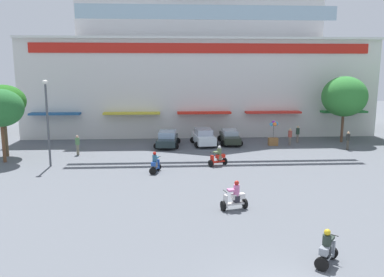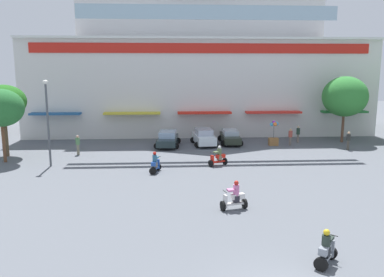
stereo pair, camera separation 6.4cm
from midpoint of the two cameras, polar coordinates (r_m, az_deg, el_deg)
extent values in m
plane|color=#575C63|center=(25.24, 4.96, -6.74)|extent=(128.00, 128.00, 0.00)
cube|color=silver|center=(47.82, 0.78, 7.68)|extent=(38.57, 13.53, 10.45)
cube|color=silver|center=(48.85, 0.74, 17.59)|extent=(26.61, 12.18, 6.33)
cube|color=red|center=(41.03, 1.56, 13.24)|extent=(35.48, 0.12, 1.01)
cube|color=silver|center=(41.06, 1.57, 14.72)|extent=(38.57, 0.70, 0.24)
cube|color=#235488|center=(42.20, -19.70, 3.47)|extent=(5.14, 1.10, 0.20)
cube|color=gold|center=(40.74, -8.96, 3.72)|extent=(5.88, 1.10, 0.20)
cube|color=red|center=(40.74, 1.76, 3.84)|extent=(5.67, 1.10, 0.20)
cube|color=red|center=(42.09, 11.88, 3.83)|extent=(5.93, 1.10, 0.20)
cube|color=#257333|center=(44.81, 21.56, 3.71)|extent=(4.89, 1.10, 0.20)
cube|color=#99B7C6|center=(35.95, 2.40, 18.21)|extent=(23.42, 0.08, 1.27)
cylinder|color=brown|center=(36.30, -25.93, 0.24)|extent=(0.29, 0.29, 3.41)
ellipsoid|color=#21621B|center=(35.95, -26.31, 4.95)|extent=(3.70, 3.96, 2.79)
cylinder|color=brown|center=(41.99, 21.35, 1.59)|extent=(0.27, 0.27, 3.11)
ellipsoid|color=#2F7C32|center=(41.67, 21.62, 5.81)|extent=(4.43, 4.52, 4.03)
cylinder|color=brown|center=(34.06, -26.22, -0.62)|extent=(0.25, 0.25, 3.12)
ellipsoid|color=#276830|center=(33.70, -26.60, 4.08)|extent=(3.57, 3.20, 2.98)
cube|color=#1C292B|center=(37.15, -3.71, -0.28)|extent=(2.16, 4.62, 0.64)
cube|color=#94B1CE|center=(37.04, -3.72, 0.65)|extent=(1.72, 2.36, 0.58)
cylinder|color=black|center=(38.65, -4.85, -0.32)|extent=(0.61, 0.22, 0.60)
cylinder|color=black|center=(38.50, -2.21, -0.33)|extent=(0.61, 0.22, 0.60)
cylinder|color=black|center=(35.93, -5.31, -1.13)|extent=(0.61, 0.22, 0.60)
cylinder|color=black|center=(35.78, -2.47, -1.14)|extent=(0.61, 0.22, 0.60)
cube|color=silver|center=(37.66, 1.68, -0.01)|extent=(2.12, 4.32, 0.77)
cube|color=#A3AABD|center=(37.55, 1.69, 1.00)|extent=(1.68, 2.22, 0.58)
cylinder|color=black|center=(38.83, 0.07, -0.23)|extent=(0.61, 0.22, 0.60)
cylinder|color=black|center=(39.14, 2.56, -0.16)|extent=(0.61, 0.22, 0.60)
cylinder|color=black|center=(36.32, 0.73, -0.96)|extent=(0.61, 0.22, 0.60)
cylinder|color=black|center=(36.66, 3.38, -0.88)|extent=(0.61, 0.22, 0.60)
cube|color=#242C21|center=(38.63, 5.58, 0.11)|extent=(1.71, 4.52, 0.65)
cube|color=#A1B1BF|center=(38.53, 5.59, 0.93)|extent=(1.43, 2.27, 0.48)
cylinder|color=black|center=(39.94, 4.15, 0.03)|extent=(0.60, 0.18, 0.60)
cylinder|color=black|center=(40.15, 6.43, 0.05)|extent=(0.60, 0.18, 0.60)
cylinder|color=black|center=(37.22, 4.64, -0.72)|extent=(0.60, 0.18, 0.60)
cylinder|color=black|center=(37.45, 7.08, -0.70)|extent=(0.60, 0.18, 0.60)
cylinder|color=black|center=(16.65, 19.82, -15.60)|extent=(0.49, 0.44, 0.52)
cylinder|color=black|center=(15.65, 18.55, -17.26)|extent=(0.49, 0.44, 0.52)
cube|color=gray|center=(16.12, 19.22, -16.21)|extent=(0.87, 0.96, 0.10)
cube|color=gray|center=(15.78, 19.07, -15.29)|extent=(0.65, 0.69, 0.28)
cube|color=gray|center=(16.45, 19.75, -15.03)|extent=(0.34, 0.31, 0.68)
cylinder|color=black|center=(16.25, 19.89, -13.25)|extent=(0.42, 0.36, 0.04)
cube|color=#22252A|center=(15.91, 19.15, -15.55)|extent=(0.43, 0.42, 0.36)
cylinder|color=#25312A|center=(15.73, 19.24, -14.17)|extent=(0.45, 0.45, 0.48)
sphere|color=gold|center=(15.60, 19.32, -12.98)|extent=(0.25, 0.25, 0.25)
cube|color=#25312A|center=(15.95, 19.52, -13.75)|extent=(0.54, 0.56, 0.10)
cylinder|color=black|center=(29.46, 2.72, -3.71)|extent=(0.37, 0.53, 0.52)
cylinder|color=black|center=(30.20, 4.83, -3.38)|extent=(0.37, 0.53, 0.52)
cube|color=red|center=(29.81, 3.79, -3.43)|extent=(1.17, 0.79, 0.10)
cube|color=red|center=(29.85, 4.17, -2.61)|extent=(0.80, 0.61, 0.28)
cube|color=red|center=(29.47, 2.94, -3.20)|extent=(0.27, 0.35, 0.71)
cylinder|color=black|center=(29.33, 2.90, -2.15)|extent=(0.27, 0.48, 0.04)
cube|color=#77664F|center=(29.82, 4.00, -2.86)|extent=(0.40, 0.41, 0.36)
cylinder|color=#546540|center=(29.72, 4.01, -2.02)|extent=(0.43, 0.43, 0.54)
sphere|color=silver|center=(29.64, 4.02, -1.30)|extent=(0.25, 0.25, 0.25)
cube|color=#546540|center=(29.55, 3.55, -2.03)|extent=(0.55, 0.50, 0.10)
cylinder|color=black|center=(20.60, 4.54, -9.93)|extent=(0.26, 0.54, 0.52)
cylinder|color=black|center=(21.08, 7.75, -9.52)|extent=(0.26, 0.54, 0.52)
cube|color=silver|center=(20.81, 6.17, -9.57)|extent=(1.14, 0.54, 0.10)
cube|color=silver|center=(20.77, 6.77, -8.49)|extent=(0.75, 0.46, 0.28)
cube|color=silver|center=(20.56, 4.88, -9.26)|extent=(0.21, 0.34, 0.69)
cylinder|color=black|center=(20.38, 4.84, -7.82)|extent=(0.16, 0.51, 0.04)
cube|color=#28262E|center=(20.77, 6.50, -8.83)|extent=(0.35, 0.38, 0.36)
cylinder|color=#CE6FA5|center=(20.62, 6.53, -7.60)|extent=(0.39, 0.39, 0.58)
sphere|color=red|center=(20.50, 6.55, -6.54)|extent=(0.25, 0.25, 0.25)
cube|color=#CE6FA5|center=(20.51, 5.82, -7.61)|extent=(0.51, 0.44, 0.10)
cylinder|color=black|center=(28.52, -5.16, -4.20)|extent=(0.54, 0.27, 0.52)
cylinder|color=black|center=(27.39, -5.90, -4.82)|extent=(0.54, 0.27, 0.52)
cube|color=#214AA3|center=(27.94, -5.52, -4.39)|extent=(0.55, 1.11, 0.10)
cube|color=#214AA3|center=(27.64, -5.67, -3.70)|extent=(0.47, 0.74, 0.28)
cube|color=#214AA3|center=(28.35, -5.24, -3.78)|extent=(0.35, 0.22, 0.70)
cylinder|color=black|center=(28.24, -5.24, -2.68)|extent=(0.51, 0.17, 0.04)
cube|color=#746A5A|center=(27.76, -5.60, -3.89)|extent=(0.38, 0.35, 0.36)
cylinder|color=#2C5E7B|center=(27.65, -5.62, -2.98)|extent=(0.39, 0.39, 0.54)
sphere|color=red|center=(27.57, -5.63, -2.21)|extent=(0.25, 0.25, 0.25)
cube|color=#2C5E7B|center=(27.89, -5.46, -2.80)|extent=(0.44, 0.51, 0.10)
cylinder|color=#443F36|center=(38.24, 22.03, -0.91)|extent=(0.30, 0.30, 0.91)
cylinder|color=#272926|center=(38.12, 22.10, 0.19)|extent=(0.49, 0.49, 0.58)
sphere|color=tan|center=(38.05, 22.14, 0.79)|extent=(0.23, 0.23, 0.23)
cylinder|color=#706D57|center=(34.93, -16.62, -1.59)|extent=(0.28, 0.28, 0.91)
cylinder|color=#4B784A|center=(34.79, -16.68, -0.40)|extent=(0.46, 0.46, 0.57)
sphere|color=tan|center=(34.72, -16.72, 0.26)|extent=(0.24, 0.24, 0.24)
cylinder|color=#79695E|center=(40.53, 15.33, 0.02)|extent=(0.30, 0.30, 0.85)
cylinder|color=#23382B|center=(40.41, 15.37, 1.05)|extent=(0.49, 0.49, 0.63)
sphere|color=tan|center=(40.35, 15.40, 1.66)|extent=(0.23, 0.23, 0.23)
cylinder|color=#6A5F55|center=(38.84, 14.26, -0.38)|extent=(0.28, 0.28, 0.82)
cylinder|color=#9D4438|center=(38.72, 14.30, 0.66)|extent=(0.46, 0.46, 0.62)
sphere|color=tan|center=(38.66, 14.33, 1.27)|extent=(0.21, 0.21, 0.21)
cylinder|color=#474C51|center=(31.02, -20.63, 1.75)|extent=(0.16, 0.16, 6.25)
ellipsoid|color=silver|center=(30.75, -21.02, 7.86)|extent=(0.40, 0.40, 0.28)
cube|color=olive|center=(38.41, 11.88, -0.45)|extent=(0.91, 0.62, 0.75)
cylinder|color=#4C4C4C|center=(38.25, 11.93, 0.98)|extent=(0.04, 0.04, 1.20)
sphere|color=#409CD4|center=(38.16, 12.34, 2.16)|extent=(0.39, 0.39, 0.39)
sphere|color=purple|center=(38.34, 11.95, 2.36)|extent=(0.36, 0.36, 0.36)
sphere|color=#3F9DD2|center=(38.10, 11.65, 2.07)|extent=(0.36, 0.36, 0.36)
sphere|color=orange|center=(37.93, 12.12, 2.11)|extent=(0.38, 0.38, 0.38)
camera|label=1|loc=(0.03, -90.07, -0.01)|focal=35.97mm
camera|label=2|loc=(0.03, 89.93, 0.01)|focal=35.97mm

